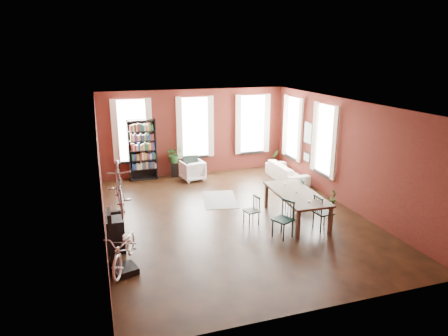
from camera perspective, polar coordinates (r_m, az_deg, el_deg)
name	(u,v)px	position (r m, az deg, el deg)	size (l,w,h in m)	color
room	(235,138)	(11.43, 1.61, 4.28)	(9.00, 9.04, 3.22)	black
dining_table	(296,206)	(11.26, 10.21, -5.40)	(1.06, 2.34, 0.80)	brown
dining_chair_a	(283,219)	(10.17, 8.41, -7.29)	(0.44, 0.44, 0.95)	#1B3C39
dining_chair_b	(251,211)	(10.83, 3.94, -6.10)	(0.36, 0.36, 0.79)	black
dining_chair_c	(323,212)	(10.83, 14.00, -6.16)	(0.43, 0.43, 0.93)	#1D2F1C
dining_chair_d	(308,193)	(12.19, 11.91, -3.58)	(0.41, 0.41, 0.88)	#173231
bookshelf	(142,150)	(14.70, -11.57, 2.52)	(1.00, 0.32, 2.20)	black
white_armchair	(192,169)	(14.56, -4.53, -0.20)	(0.77, 0.72, 0.79)	white
cream_sofa	(287,169)	(14.66, 8.98, -0.19)	(2.08, 0.61, 0.81)	beige
striped_rug	(220,200)	(12.68, -0.58, -4.52)	(1.02, 1.63, 0.01)	black
bike_trainer	(125,270)	(8.97, -13.96, -13.93)	(0.48, 0.48, 0.14)	black
bike_wall_rack	(111,239)	(8.99, -15.83, -9.80)	(0.16, 0.60, 1.30)	black
console_table	(115,232)	(9.92, -15.25, -8.82)	(0.40, 0.80, 0.80)	black
plant_stand	(175,170)	(15.05, -7.07, -0.22)	(0.27, 0.27, 0.54)	black
plant_by_sofa	(274,164)	(16.20, 7.12, 0.59)	(0.42, 0.75, 0.34)	#2A5321
plant_small	(333,201)	(12.81, 15.31, -4.54)	(0.25, 0.47, 0.17)	#2C6327
bicycle_floor	(123,232)	(8.59, -14.19, -8.88)	(0.55, 0.83, 1.59)	silver
bicycle_hung	(118,172)	(8.47, -14.91, -0.58)	(0.47, 1.00, 1.66)	#A5A8AD
plant_on_stand	(174,156)	(14.93, -7.13, 1.71)	(0.58, 0.64, 0.50)	#285E25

